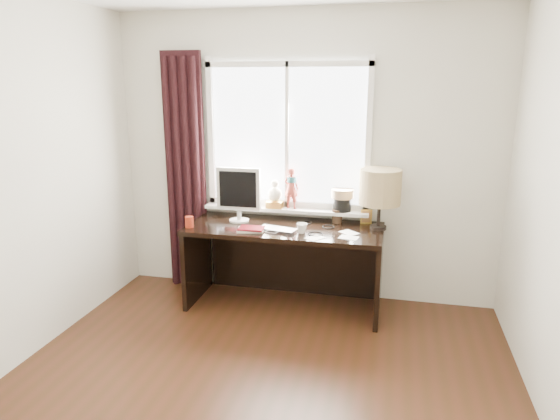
% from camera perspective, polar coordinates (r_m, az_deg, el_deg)
% --- Properties ---
extents(wall_back, '(3.50, 0.00, 2.60)m').
position_cam_1_polar(wall_back, '(4.57, 2.77, 5.93)').
color(wall_back, beige).
rests_on(wall_back, ground).
extents(laptop, '(0.36, 0.28, 0.03)m').
position_cam_1_polar(laptop, '(4.23, -0.22, -2.23)').
color(laptop, silver).
rests_on(laptop, desk).
extents(mug, '(0.12, 0.12, 0.09)m').
position_cam_1_polar(mug, '(4.16, 2.52, -2.05)').
color(mug, white).
rests_on(mug, desk).
extents(red_cup, '(0.07, 0.07, 0.10)m').
position_cam_1_polar(red_cup, '(4.39, -10.33, -1.35)').
color(red_cup, maroon).
rests_on(red_cup, desk).
extents(window, '(1.52, 0.20, 1.40)m').
position_cam_1_polar(window, '(4.55, 0.89, 5.99)').
color(window, white).
rests_on(window, ground).
extents(curtain, '(0.38, 0.09, 2.25)m').
position_cam_1_polar(curtain, '(4.84, -10.79, 3.96)').
color(curtain, black).
rests_on(curtain, floor).
extents(desk, '(1.70, 0.70, 0.75)m').
position_cam_1_polar(desk, '(4.52, 0.76, -4.54)').
color(desk, black).
rests_on(desk, floor).
extents(monitor, '(0.40, 0.18, 0.49)m').
position_cam_1_polar(monitor, '(4.47, -4.77, 2.14)').
color(monitor, beige).
rests_on(monitor, desk).
extents(notebook_stack, '(0.25, 0.20, 0.03)m').
position_cam_1_polar(notebook_stack, '(4.23, -3.35, -2.20)').
color(notebook_stack, beige).
rests_on(notebook_stack, desk).
extents(brush_holder, '(0.09, 0.09, 0.25)m').
position_cam_1_polar(brush_holder, '(4.49, 6.56, -0.67)').
color(brush_holder, black).
rests_on(brush_holder, desk).
extents(icon_frame, '(0.10, 0.04, 0.13)m').
position_cam_1_polar(icon_frame, '(4.49, 9.82, -0.75)').
color(icon_frame, gold).
rests_on(icon_frame, desk).
extents(table_lamp, '(0.35, 0.35, 0.52)m').
position_cam_1_polar(table_lamp, '(4.28, 11.37, 2.51)').
color(table_lamp, black).
rests_on(table_lamp, desk).
extents(loose_papers, '(0.44, 0.39, 0.00)m').
position_cam_1_polar(loose_papers, '(4.12, 6.62, -2.97)').
color(loose_papers, white).
rests_on(loose_papers, desk).
extents(desk_cables, '(0.34, 0.45, 0.01)m').
position_cam_1_polar(desk_cables, '(4.29, 4.25, -2.15)').
color(desk_cables, black).
rests_on(desk_cables, desk).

